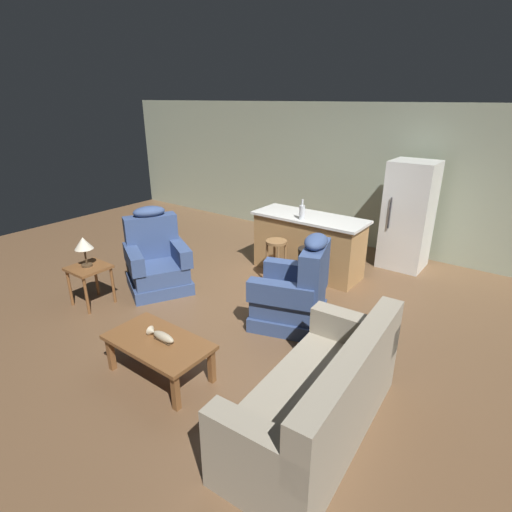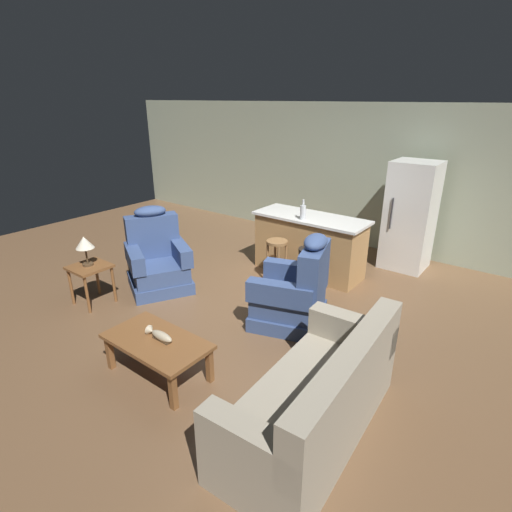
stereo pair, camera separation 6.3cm
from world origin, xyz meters
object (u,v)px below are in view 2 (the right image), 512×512
bar_stool_right (309,262)px  bottle_tall_green (303,212)px  end_table (90,272)px  refrigerator (410,216)px  recliner_near_island (295,293)px  coffee_table (157,344)px  couch (317,400)px  recliner_near_lamp (157,260)px  table_lamp (85,244)px  bar_stool_left (277,254)px  kitchen_island (309,245)px  fish_figurine (160,335)px

bar_stool_right → bottle_tall_green: (-0.37, 0.40, 0.59)m
end_table → refrigerator: (2.99, 3.92, 0.42)m
recliner_near_island → coffee_table: bearing=54.1°
couch → recliner_near_lamp: (-3.29, 1.06, 0.08)m
couch → table_lamp: (-3.63, 0.16, 0.53)m
bar_stool_left → refrigerator: (1.35, 1.83, 0.41)m
table_lamp → refrigerator: size_ratio=0.23×
recliner_near_lamp → table_lamp: size_ratio=2.93×
coffee_table → end_table: end_table is taller
coffee_table → kitchen_island: 3.20m
couch → bottle_tall_green: 3.28m
coffee_table → bar_stool_right: size_ratio=1.62×
recliner_near_island → kitchen_island: size_ratio=0.67×
refrigerator → bottle_tall_green: refrigerator is taller
couch → recliner_near_island: size_ratio=1.62×
recliner_near_lamp → kitchen_island: (1.52, 1.83, 0.06)m
couch → refrigerator: refrigerator is taller
end_table → bar_stool_right: size_ratio=0.82×
recliner_near_island → refrigerator: size_ratio=0.68×
end_table → bar_stool_left: size_ratio=0.82×
couch → table_lamp: table_lamp is taller
recliner_near_lamp → end_table: recliner_near_lamp is taller
couch → recliner_near_island: recliner_near_island is taller
couch → bar_stool_right: (-1.41, 2.26, 0.13)m
coffee_table → bar_stool_left: (-0.31, 2.56, 0.11)m
coffee_table → table_lamp: bearing=166.6°
fish_figurine → refrigerator: size_ratio=0.19×
coffee_table → recliner_near_lamp: (-1.63, 1.36, 0.06)m
recliner_near_island → bar_stool_left: size_ratio=1.76×
fish_figurine → bar_stool_right: bar_stool_right is taller
refrigerator → couch: bearing=-81.4°
table_lamp → bar_stool_right: table_lamp is taller
recliner_near_lamp → recliner_near_island: (2.19, 0.35, 0.00)m
recliner_near_lamp → bottle_tall_green: bottle_tall_green is taller
recliner_near_lamp → refrigerator: 4.07m
fish_figurine → recliner_near_island: bearing=72.2°
kitchen_island → bar_stool_left: (-0.20, -0.63, -0.01)m
bar_stool_right → fish_figurine: bearing=-95.3°
recliner_near_island → bottle_tall_green: 1.56m
fish_figurine → recliner_near_lamp: size_ratio=0.28×
recliner_near_island → couch: bearing=110.4°
end_table → kitchen_island: size_ratio=0.31×
recliner_near_island → bottle_tall_green: bottle_tall_green is taller
fish_figurine → recliner_near_lamp: 2.12m
coffee_table → kitchen_island: bearing=92.0°
coffee_table → kitchen_island: kitchen_island is taller
recliner_near_lamp → end_table: (-0.31, -0.89, 0.04)m
refrigerator → bottle_tall_green: size_ratio=5.72×
couch → end_table: 3.61m
recliner_near_island → end_table: 2.79m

